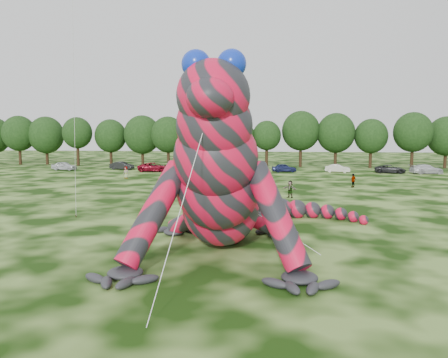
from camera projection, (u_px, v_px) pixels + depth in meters
name	position (u px, v px, depth m)	size (l,w,h in m)	color
ground	(234.00, 248.00, 25.28)	(240.00, 240.00, 0.00)	#16330A
inflatable_gecko	(223.00, 156.00, 25.85)	(17.80, 21.13, 10.57)	red
tree_1	(19.00, 140.00, 87.40)	(6.74, 6.07, 9.81)	black
tree_2	(46.00, 141.00, 87.53)	(7.04, 6.34, 9.64)	black
tree_3	(78.00, 141.00, 85.06)	(5.81, 5.23, 9.44)	black
tree_4	(111.00, 142.00, 86.04)	(6.22, 5.60, 9.06)	black
tree_5	(142.00, 141.00, 85.01)	(7.16, 6.44, 9.80)	black
tree_6	(168.00, 142.00, 82.69)	(6.52, 5.86, 9.49)	black
tree_7	(207.00, 142.00, 81.99)	(6.68, 6.01, 9.48)	black
tree_8	(238.00, 143.00, 81.55)	(6.14, 5.53, 8.94)	black
tree_9	(267.00, 144.00, 81.34)	(5.27, 4.74, 8.68)	black
tree_10	(301.00, 139.00, 81.77)	(7.09, 6.38, 10.50)	black
tree_11	(336.00, 140.00, 80.71)	(7.01, 6.31, 10.07)	black
tree_12	(371.00, 143.00, 79.64)	(5.99, 5.39, 8.97)	black
tree_13	(413.00, 140.00, 78.19)	(6.83, 6.15, 10.13)	black
tree_14	(446.00, 142.00, 79.11)	(6.82, 6.14, 9.40)	black
car_0	(64.00, 166.00, 75.47)	(1.71, 4.25, 1.45)	silver
car_1	(122.00, 166.00, 76.55)	(1.47, 4.22, 1.39)	black
car_2	(154.00, 167.00, 72.70)	(2.51, 5.44, 1.51)	maroon
car_3	(218.00, 166.00, 75.36)	(1.87, 4.59, 1.33)	#B4B9C0
car_4	(284.00, 168.00, 71.98)	(1.63, 4.04, 1.38)	navy
car_5	(338.00, 168.00, 71.30)	(1.40, 4.02, 1.32)	beige
car_6	(390.00, 169.00, 70.05)	(2.21, 4.79, 1.33)	black
car_7	(426.00, 169.00, 68.79)	(2.10, 5.18, 1.50)	silver
spectator_5	(290.00, 189.00, 44.24)	(1.62, 0.52, 1.74)	gray
spectator_3	(353.00, 181.00, 52.31)	(0.97, 0.41, 1.66)	gray
spectator_0	(192.00, 185.00, 47.35)	(0.66, 0.43, 1.80)	gray
spectator_4	(126.00, 172.00, 62.43)	(0.83, 0.54, 1.69)	gray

